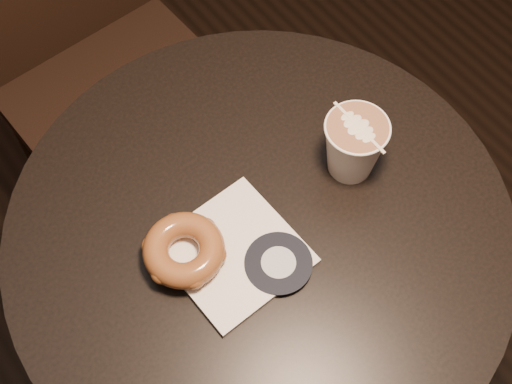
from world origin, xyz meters
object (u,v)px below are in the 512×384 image
at_px(cafe_table, 260,282).
at_px(doughnut, 184,250).
at_px(pastry_bag, 234,253).
at_px(latte_cup, 353,147).
at_px(chair, 85,32).

bearing_deg(cafe_table, doughnut, 169.00).
relative_size(pastry_bag, latte_cup, 1.66).
distance_m(pastry_bag, latte_cup, 0.22).
distance_m(cafe_table, doughnut, 0.25).
height_order(cafe_table, latte_cup, latte_cup).
height_order(pastry_bag, latte_cup, latte_cup).
relative_size(cafe_table, doughnut, 6.95).
bearing_deg(latte_cup, doughnut, 175.63).
distance_m(cafe_table, latte_cup, 0.30).
relative_size(pastry_bag, doughnut, 1.51).
bearing_deg(doughnut, chair, 76.49).
relative_size(chair, latte_cup, 10.54).
bearing_deg(cafe_table, chair, 87.07).
height_order(pastry_bag, doughnut, doughnut).
distance_m(pastry_bag, doughnut, 0.07).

